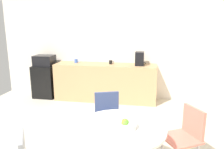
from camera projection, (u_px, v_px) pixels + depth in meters
The scene contains 12 objects.
wall_back at pixel (116, 46), 5.58m from camera, with size 6.00×0.10×2.60m, color silver.
counter_block at pixel (106, 82), 5.47m from camera, with size 2.46×0.60×0.90m, color tan.
mini_fridge at pixel (46, 81), 5.74m from camera, with size 0.54×0.54×0.82m, color black.
microwave at pixel (44, 60), 5.62m from camera, with size 0.48×0.38×0.26m, color black.
round_table at pixel (120, 139), 2.52m from camera, with size 1.03×1.03×0.75m.
chair_coral at pixel (187, 131), 2.86m from camera, with size 0.57×0.57×0.83m.
chair_navy at pixel (108, 113), 3.43m from camera, with size 0.54×0.54×0.83m.
fruit_bowl at pixel (125, 124), 2.45m from camera, with size 0.26×0.26×0.11m.
mug_white at pixel (76, 61), 5.56m from camera, with size 0.13×0.08×0.09m.
mug_green at pixel (142, 64), 5.18m from camera, with size 0.13×0.08×0.09m.
mug_red at pixel (111, 62), 5.37m from camera, with size 0.13×0.08×0.09m.
coffee_maker at pixel (140, 59), 5.19m from camera, with size 0.20×0.24×0.32m, color black.
Camera 1 is at (0.86, -2.53, 1.88)m, focal length 35.63 mm.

